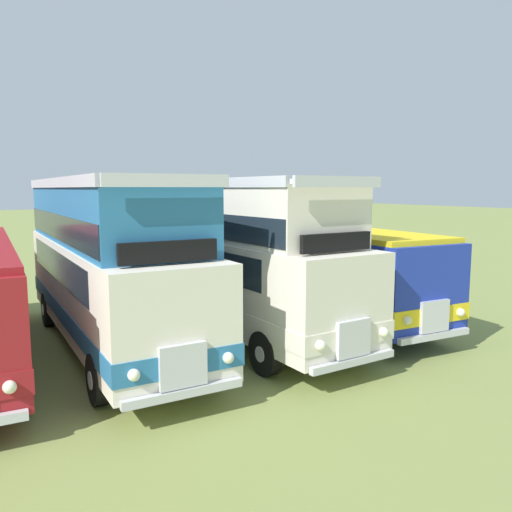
# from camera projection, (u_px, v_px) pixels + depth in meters

# --- Properties ---
(ground_plane) EXTENTS (200.00, 200.00, 0.00)m
(ground_plane) POSITION_uv_depth(u_px,v_px,m) (110.00, 346.00, 13.90)
(ground_plane) COLOR olive
(bus_third_in_row) EXTENTS (2.72, 10.39, 4.52)m
(bus_third_in_row) POSITION_uv_depth(u_px,v_px,m) (108.00, 261.00, 13.50)
(bus_third_in_row) COLOR silver
(bus_third_in_row) RESTS_ON ground
(bus_fourth_in_row) EXTENTS (3.16, 10.90, 4.52)m
(bus_fourth_in_row) POSITION_uv_depth(u_px,v_px,m) (227.00, 253.00, 15.23)
(bus_fourth_in_row) COLOR silver
(bus_fourth_in_row) RESTS_ON ground
(bus_fifth_in_row) EXTENTS (2.95, 9.92, 2.99)m
(bus_fifth_in_row) POSITION_uv_depth(u_px,v_px,m) (323.00, 264.00, 16.97)
(bus_fifth_in_row) COLOR #1E339E
(bus_fifth_in_row) RESTS_ON ground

